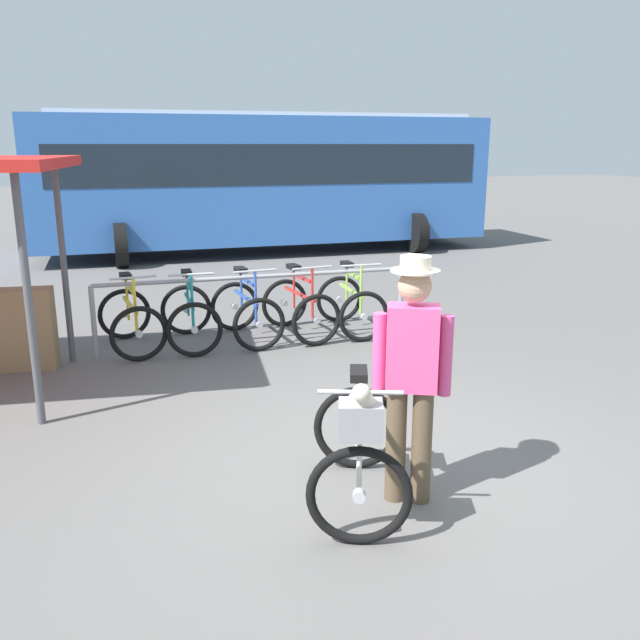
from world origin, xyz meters
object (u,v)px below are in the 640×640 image
at_px(racked_bike_lime, 351,305).
at_px(racked_bike_blue, 246,312).
at_px(bus_distant, 264,175).
at_px(racked_bike_teal, 190,316).
at_px(featured_bicycle, 359,445).
at_px(racked_bike_red, 300,308).
at_px(racked_bike_yellow, 131,320).
at_px(person_with_featured_bike, 412,371).

bearing_deg(racked_bike_lime, racked_bike_blue, 174.89).
xyz_separation_m(racked_bike_blue, bus_distant, (2.47, 6.97, 1.37)).
relative_size(racked_bike_teal, racked_bike_blue, 1.04).
bearing_deg(racked_bike_teal, featured_bicycle, -86.74).
bearing_deg(racked_bike_red, racked_bike_teal, 174.89).
bearing_deg(racked_bike_yellow, featured_bicycle, -77.86).
relative_size(racked_bike_yellow, racked_bike_red, 1.01).
distance_m(racked_bike_red, person_with_featured_bike, 4.29).
bearing_deg(racked_bike_lime, bus_distant, 81.40).
bearing_deg(racked_bike_lime, racked_bike_red, 174.89).
distance_m(racked_bike_teal, racked_bike_red, 1.40).
xyz_separation_m(racked_bike_teal, racked_bike_blue, (0.70, -0.06, -0.00)).
bearing_deg(featured_bicycle, racked_bike_teal, 93.26).
bearing_deg(racked_bike_blue, racked_bike_red, -5.11).
xyz_separation_m(racked_bike_teal, person_with_featured_bike, (0.64, -4.31, 0.58)).
relative_size(racked_bike_yellow, racked_bike_lime, 0.97).
distance_m(racked_bike_teal, featured_bicycle, 4.33).
relative_size(racked_bike_teal, racked_bike_lime, 0.97).
bearing_deg(racked_bike_yellow, person_with_featured_bike, -73.01).
height_order(racked_bike_yellow, racked_bike_lime, same).
distance_m(racked_bike_yellow, person_with_featured_bike, 4.61).
height_order(racked_bike_teal, person_with_featured_bike, person_with_featured_bike).
distance_m(racked_bike_blue, person_with_featured_bike, 4.28).
bearing_deg(racked_bike_red, featured_bicycle, -105.30).
bearing_deg(bus_distant, racked_bike_yellow, -119.42).
xyz_separation_m(racked_bike_yellow, bus_distant, (3.86, 6.85, 1.37)).
relative_size(racked_bike_yellow, person_with_featured_bike, 0.66).
xyz_separation_m(racked_bike_yellow, featured_bicycle, (0.94, -4.38, 0.12)).
height_order(featured_bicycle, bus_distant, bus_distant).
bearing_deg(bus_distant, person_with_featured_bike, -102.70).
height_order(racked_bike_blue, featured_bicycle, featured_bicycle).
xyz_separation_m(racked_bike_yellow, racked_bike_red, (2.09, -0.19, 0.00)).
bearing_deg(racked_bike_red, bus_distant, 75.87).
bearing_deg(racked_bike_lime, featured_bicycle, -114.05).
bearing_deg(racked_bike_blue, bus_distant, 70.51).
bearing_deg(racked_bike_red, racked_bike_lime, -5.11).
xyz_separation_m(racked_bike_yellow, racked_bike_lime, (2.79, -0.25, -0.00)).
xyz_separation_m(featured_bicycle, person_with_featured_bike, (0.39, 0.02, 0.46)).
relative_size(racked_bike_teal, person_with_featured_bike, 0.66).
bearing_deg(racked_bike_lime, person_with_featured_bike, -109.44).
distance_m(racked_bike_lime, person_with_featured_bike, 4.41).
relative_size(racked_bike_red, featured_bicycle, 0.90).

